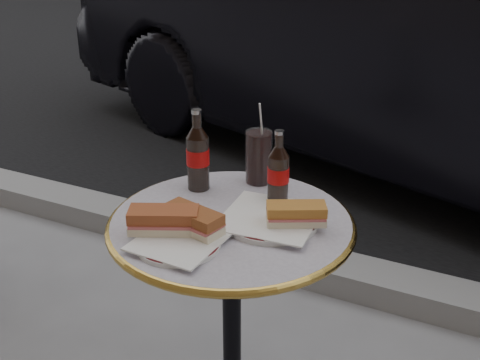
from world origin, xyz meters
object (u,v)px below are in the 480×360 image
at_px(plate_left, 179,244).
at_px(plate_right, 270,220).
at_px(cola_bottle_right, 278,168).
at_px(cola_bottle_left, 198,150).
at_px(bistro_table, 232,337).
at_px(cola_glass, 259,157).
at_px(parked_car, 415,35).

relative_size(plate_left, plate_right, 0.82).
bearing_deg(cola_bottle_right, cola_bottle_left, -178.43).
bearing_deg(cola_bottle_right, plate_right, -76.44).
distance_m(cola_bottle_left, cola_bottle_right, 0.23).
bearing_deg(cola_bottle_left, bistro_table, -36.99).
bearing_deg(cola_glass, cola_bottle_left, -139.28).
bearing_deg(cola_glass, plate_right, -58.25).
bearing_deg(cola_bottle_right, parked_car, 92.74).
height_order(cola_bottle_left, cola_glass, cola_bottle_left).
relative_size(bistro_table, parked_car, 0.16).
bearing_deg(plate_right, cola_glass, 121.75).
distance_m(bistro_table, cola_glass, 0.50).
bearing_deg(cola_bottle_left, parked_car, 86.87).
distance_m(plate_left, cola_bottle_right, 0.34).
relative_size(plate_left, cola_glass, 1.29).
xyz_separation_m(bistro_table, cola_glass, (-0.03, 0.24, 0.44)).
bearing_deg(bistro_table, cola_bottle_right, 61.72).
xyz_separation_m(cola_bottle_left, cola_glass, (0.13, 0.11, -0.04)).
height_order(bistro_table, plate_right, plate_right).
distance_m(plate_left, cola_bottle_left, 0.33).
bearing_deg(cola_bottle_right, plate_left, -111.77).
height_order(bistro_table, cola_bottle_right, cola_bottle_right).
bearing_deg(plate_left, bistro_table, 73.69).
relative_size(plate_right, cola_glass, 1.57).
xyz_separation_m(plate_left, plate_right, (0.14, 0.20, 0.00)).
height_order(cola_bottle_left, cola_bottle_right, cola_bottle_left).
height_order(plate_right, cola_bottle_right, cola_bottle_right).
height_order(plate_right, parked_car, parked_car).
height_order(cola_glass, parked_car, parked_car).
height_order(bistro_table, cola_bottle_left, cola_bottle_left).
bearing_deg(plate_right, bistro_table, -163.02).
xyz_separation_m(plate_right, parked_car, (-0.13, 2.38, 0.03)).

